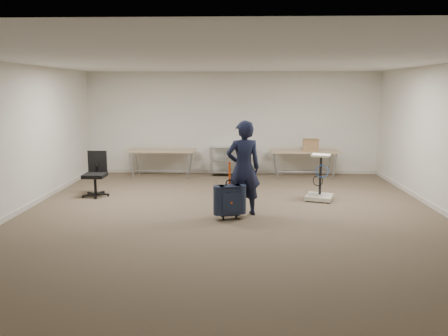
{
  "coord_description": "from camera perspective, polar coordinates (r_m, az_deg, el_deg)",
  "views": [
    {
      "loc": [
        0.13,
        -7.55,
        2.32
      ],
      "look_at": [
        -0.12,
        0.3,
        0.9
      ],
      "focal_mm": 35.0,
      "sensor_mm": 36.0,
      "label": 1
    }
  ],
  "objects": [
    {
      "name": "ground",
      "position": [
        7.9,
        0.78,
        -6.85
      ],
      "size": [
        9.0,
        9.0,
        0.0
      ],
      "primitive_type": "plane",
      "color": "#4B3C2D",
      "rests_on": "ground"
    },
    {
      "name": "room_shell",
      "position": [
        9.22,
        0.93,
        -4.03
      ],
      "size": [
        8.0,
        9.0,
        9.0
      ],
      "color": "silver",
      "rests_on": "ground"
    },
    {
      "name": "folding_table_left",
      "position": [
        11.79,
        -8.16,
        2.12
      ],
      "size": [
        1.8,
        0.75,
        0.73
      ],
      "color": "#927E59",
      "rests_on": "ground"
    },
    {
      "name": "folding_table_right",
      "position": [
        11.75,
        10.43,
        2.02
      ],
      "size": [
        1.8,
        0.75,
        0.73
      ],
      "color": "#927E59",
      "rests_on": "ground"
    },
    {
      "name": "wire_shelf",
      "position": [
        11.9,
        1.13,
        1.14
      ],
      "size": [
        1.22,
        0.47,
        0.8
      ],
      "color": "silver",
      "rests_on": "ground"
    },
    {
      "name": "person",
      "position": [
        8.05,
        2.55,
        -0.04
      ],
      "size": [
        0.72,
        0.56,
        1.77
      ],
      "primitive_type": "imported",
      "rotation": [
        0.0,
        0.0,
        3.37
      ],
      "color": "black",
      "rests_on": "ground"
    },
    {
      "name": "suitcase",
      "position": [
        7.87,
        0.76,
        -4.2
      ],
      "size": [
        0.43,
        0.32,
        1.05
      ],
      "color": "#152030",
      "rests_on": "ground"
    },
    {
      "name": "office_chair",
      "position": [
        10.02,
        -16.4,
        -1.84
      ],
      "size": [
        0.59,
        0.59,
        0.98
      ],
      "color": "black",
      "rests_on": "ground"
    },
    {
      "name": "equipment_cart",
      "position": [
        9.48,
        12.38,
        -2.58
      ],
      "size": [
        0.68,
        0.68,
        0.98
      ],
      "color": "beige",
      "rests_on": "ground"
    },
    {
      "name": "cardboard_box",
      "position": [
        11.71,
        11.26,
        2.97
      ],
      "size": [
        0.44,
        0.35,
        0.3
      ],
      "primitive_type": "cube",
      "rotation": [
        0.0,
        0.0,
        -0.12
      ],
      "color": "#A0694A",
      "rests_on": "folding_table_right"
    }
  ]
}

